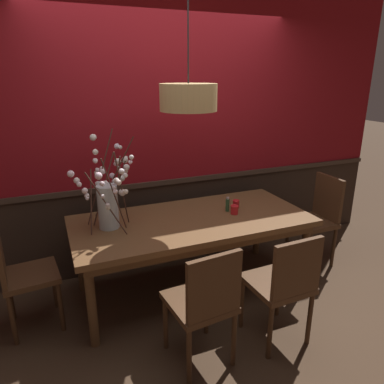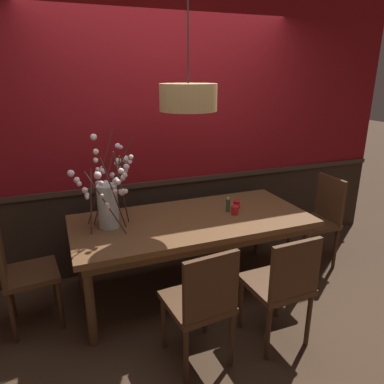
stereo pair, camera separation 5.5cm
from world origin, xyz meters
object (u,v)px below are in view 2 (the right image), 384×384
(chair_near_side_right, at_px, (282,283))
(candle_holder_nearer_center, at_px, (235,210))
(chair_far_side_left, at_px, (135,212))
(pendant_lamp, at_px, (188,97))
(chair_head_west_end, at_px, (19,267))
(chair_near_side_left, at_px, (202,301))
(chair_far_side_right, at_px, (186,206))
(condiment_bottle, at_px, (228,205))
(vase_with_blossoms, at_px, (108,199))
(chair_head_east_end, at_px, (320,216))
(dining_table, at_px, (192,226))
(candle_holder_nearer_edge, at_px, (237,204))

(chair_near_side_right, xyz_separation_m, candle_holder_nearer_center, (0.05, 0.83, 0.26))
(chair_far_side_left, height_order, pendant_lamp, pendant_lamp)
(chair_head_west_end, relative_size, chair_near_side_left, 1.06)
(chair_far_side_right, relative_size, condiment_bottle, 6.46)
(chair_near_side_left, bearing_deg, chair_near_side_right, -1.76)
(chair_near_side_left, distance_m, chair_near_side_right, 0.63)
(chair_head_west_end, xyz_separation_m, vase_with_blossoms, (0.73, 0.08, 0.44))
(chair_far_side_left, distance_m, chair_near_side_right, 1.89)
(chair_head_west_end, distance_m, vase_with_blossoms, 0.85)
(chair_near_side_left, xyz_separation_m, chair_head_east_end, (1.72, 0.87, 0.02))
(dining_table, relative_size, candle_holder_nearer_center, 25.13)
(chair_near_side_left, height_order, candle_holder_nearer_edge, chair_near_side_left)
(chair_head_west_end, relative_size, pendant_lamp, 0.81)
(vase_with_blossoms, bearing_deg, chair_far_side_left, 64.35)
(chair_far_side_right, bearing_deg, chair_head_west_end, -153.24)
(dining_table, distance_m, candle_holder_nearer_center, 0.42)
(chair_head_west_end, distance_m, chair_far_side_left, 1.40)
(chair_head_west_end, height_order, vase_with_blossoms, vase_with_blossoms)
(chair_far_side_left, xyz_separation_m, condiment_bottle, (0.70, -0.84, 0.28))
(chair_head_east_end, height_order, pendant_lamp, pendant_lamp)
(chair_head_east_end, height_order, chair_far_side_left, chair_head_east_end)
(chair_near_side_left, xyz_separation_m, chair_near_side_right, (0.62, -0.02, 0.00))
(candle_holder_nearer_edge, distance_m, pendant_lamp, 1.14)
(dining_table, distance_m, chair_far_side_right, 0.92)
(chair_near_side_right, relative_size, candle_holder_nearer_center, 10.78)
(dining_table, bearing_deg, chair_head_west_end, 179.37)
(dining_table, bearing_deg, chair_near_side_left, -107.45)
(vase_with_blossoms, bearing_deg, chair_near_side_right, -43.06)
(dining_table, xyz_separation_m, chair_far_side_right, (0.27, 0.87, -0.15))
(candle_holder_nearer_center, height_order, candle_holder_nearer_edge, candle_holder_nearer_center)
(chair_head_west_end, distance_m, chair_near_side_left, 1.46)
(chair_near_side_left, bearing_deg, chair_head_east_end, 26.94)
(chair_head_west_end, bearing_deg, dining_table, -0.63)
(condiment_bottle, distance_m, pendant_lamp, 1.07)
(chair_far_side_right, bearing_deg, chair_near_side_left, -107.24)
(vase_with_blossoms, xyz_separation_m, candle_holder_nearer_center, (1.10, -0.15, -0.19))
(chair_near_side_right, xyz_separation_m, condiment_bottle, (0.02, 0.93, 0.28))
(chair_near_side_left, height_order, chair_near_side_right, chair_near_side_left)
(chair_far_side_right, relative_size, pendant_lamp, 0.74)
(chair_far_side_left, xyz_separation_m, vase_with_blossoms, (-0.38, -0.78, 0.45))
(chair_far_side_left, relative_size, candle_holder_nearer_edge, 11.73)
(dining_table, distance_m, condiment_bottle, 0.40)
(chair_near_side_left, distance_m, candle_holder_nearer_center, 1.09)
(chair_far_side_right, height_order, chair_far_side_left, chair_far_side_left)
(chair_head_east_end, xyz_separation_m, candle_holder_nearer_edge, (-0.96, 0.08, 0.24))
(chair_head_east_end, distance_m, pendant_lamp, 1.94)
(chair_far_side_left, relative_size, pendant_lamp, 0.77)
(candle_holder_nearer_center, relative_size, candle_holder_nearer_edge, 1.07)
(chair_far_side_left, bearing_deg, condiment_bottle, -50.22)
(candle_holder_nearer_edge, bearing_deg, candle_holder_nearer_center, -124.11)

